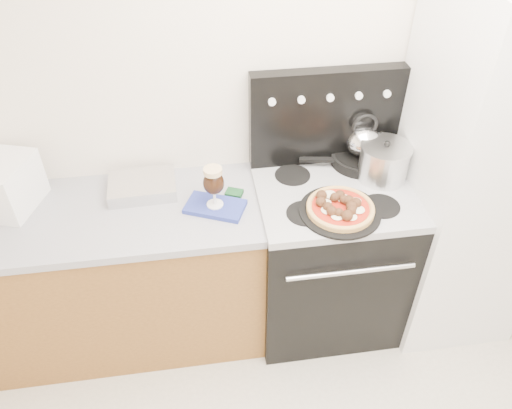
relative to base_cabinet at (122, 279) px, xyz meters
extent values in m
cube|color=silver|center=(1.02, 0.30, 0.82)|extent=(3.50, 0.01, 2.50)
cube|color=brown|center=(0.00, 0.00, 0.00)|extent=(1.45, 0.60, 0.86)
cube|color=#9C9CA6|center=(0.00, 0.00, 0.45)|extent=(1.48, 0.63, 0.04)
cube|color=black|center=(1.10, -0.02, 0.01)|extent=(0.76, 0.65, 0.88)
cube|color=#ADADB2|center=(1.10, -0.02, 0.47)|extent=(0.76, 0.65, 0.04)
cube|color=black|center=(1.10, 0.25, 0.74)|extent=(0.76, 0.08, 0.50)
cube|color=silver|center=(1.80, -0.05, 0.52)|extent=(0.64, 0.68, 1.90)
cube|color=white|center=(0.18, 0.13, 0.50)|extent=(0.33, 0.25, 0.06)
cube|color=#283593|center=(0.52, -0.05, 0.48)|extent=(0.31, 0.25, 0.02)
cylinder|color=black|center=(1.08, -0.19, 0.50)|extent=(0.42, 0.42, 0.01)
cylinder|color=black|center=(1.29, 0.18, 0.52)|extent=(0.35, 0.35, 0.05)
cylinder|color=silver|center=(1.36, 0.05, 0.58)|extent=(0.24, 0.24, 0.17)
camera|label=1|loc=(0.45, -1.86, 1.99)|focal=35.00mm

